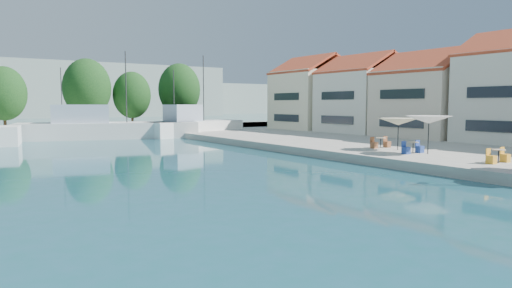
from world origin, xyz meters
TOP-DOWN VIEW (x-y plane):
  - quay_right at (22.00, 30.00)m, footprint 32.00×92.00m
  - quay_far at (-8.00, 67.00)m, footprint 90.00×16.00m
  - hill_east at (40.00, 180.00)m, footprint 140.00×40.00m
  - building_04 at (24.00, 33.00)m, footprint 9.00×8.80m
  - building_05 at (24.00, 42.00)m, footprint 8.40×8.80m
  - building_06 at (24.00, 51.00)m, footprint 9.00×8.80m
  - trawler_03 at (-1.69, 56.44)m, footprint 19.99×9.87m
  - trawler_04 at (8.58, 54.93)m, footprint 13.64×6.81m
  - tree_05 at (-10.58, 68.04)m, footprint 5.32×5.32m
  - tree_06 at (-0.51, 69.22)m, footprint 6.38×6.38m
  - tree_07 at (5.60, 68.91)m, footprint 5.33×5.33m
  - tree_08 at (13.38, 69.97)m, footprint 6.42×6.42m
  - umbrella_white at (10.19, 23.03)m, footprint 3.00×3.00m
  - umbrella_cream at (10.72, 25.91)m, footprint 2.82×2.82m
  - cafe_table_01 at (9.48, 17.99)m, footprint 1.82×0.70m
  - cafe_table_02 at (9.67, 23.79)m, footprint 1.82×0.70m
  - cafe_table_03 at (10.83, 27.58)m, footprint 1.82×0.70m

SIDE VIEW (x-z plane):
  - quay_right at x=22.00m, z-range 0.00..0.60m
  - quay_far at x=-8.00m, z-range 0.00..0.60m
  - cafe_table_01 at x=9.48m, z-range 0.51..1.27m
  - cafe_table_02 at x=9.67m, z-range 0.51..1.27m
  - cafe_table_03 at x=10.83m, z-range 0.51..1.27m
  - trawler_03 at x=-1.69m, z-range -4.03..6.17m
  - trawler_04 at x=8.58m, z-range -4.03..6.17m
  - umbrella_cream at x=10.72m, z-range 1.48..3.74m
  - umbrella_white at x=10.19m, z-range 1.59..4.09m
  - building_04 at x=24.00m, z-range 0.42..9.62m
  - tree_05 at x=-10.58m, z-range 1.21..9.07m
  - tree_07 at x=5.60m, z-range 1.21..9.09m
  - building_05 at x=24.00m, z-range 0.41..10.11m
  - building_06 at x=24.00m, z-range 0.40..10.60m
  - hill_east at x=40.00m, z-range 0.00..12.00m
  - tree_06 at x=-0.51m, z-range 1.33..10.77m
  - tree_08 at x=13.38m, z-range 1.33..10.83m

